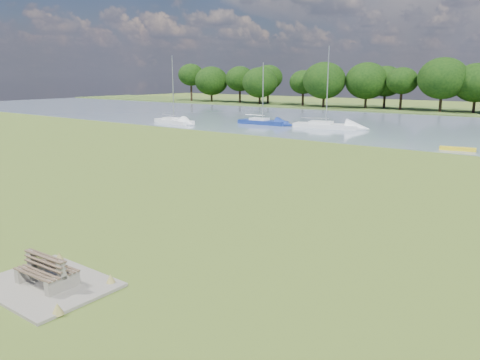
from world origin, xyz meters
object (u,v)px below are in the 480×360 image
Objects in this scene: sailboat_0 at (325,124)px; sailboat_5 at (262,121)px; kayak at (458,149)px; sailboat_3 at (174,120)px; bench_pair at (46,271)px.

sailboat_0 reaches higher than sailboat_5.
sailboat_5 is (-27.07, 8.24, 0.35)m from kayak.
sailboat_5 is at bearing 152.55° from kayak.
sailboat_3 is at bearing 166.44° from kayak.
sailboat_5 is at bearing 177.51° from sailboat_0.
sailboat_5 is (-22.76, 46.24, 0.02)m from bench_pair.
bench_pair is 51.54m from sailboat_5.
sailboat_0 is 1.23× the size of sailboat_5.
sailboat_3 is at bearing -152.92° from sailboat_5.
sailboat_3 is at bearing -169.37° from sailboat_0.
bench_pair reaches higher than kayak.
kayak is 28.30m from sailboat_5.
bench_pair is at bearing -107.00° from kayak.
sailboat_0 reaches higher than sailboat_3.
sailboat_5 is (10.93, 6.23, 0.04)m from sailboat_3.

